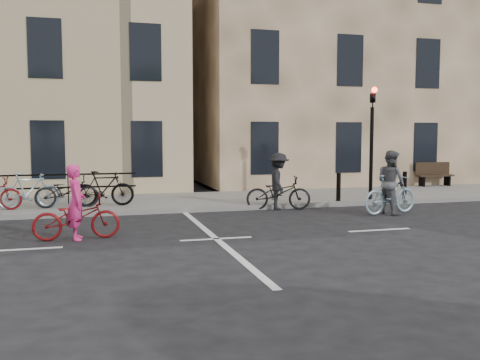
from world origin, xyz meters
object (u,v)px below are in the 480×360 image
object	(u,v)px
cyclist_dark	(278,187)
cyclist_grey	(391,188)
cyclist_pink	(76,214)
bench	(434,173)
traffic_light	(372,129)

from	to	relation	value
cyclist_dark	cyclist_grey	bearing A→B (deg)	-107.20
cyclist_grey	cyclist_dark	bearing A→B (deg)	46.53
cyclist_pink	cyclist_grey	bearing A→B (deg)	-83.12
bench	cyclist_grey	world-z (taller)	cyclist_grey
bench	cyclist_grey	bearing A→B (deg)	-134.18
cyclist_pink	cyclist_dark	size ratio (longest dim) A/B	0.91
cyclist_grey	traffic_light	bearing A→B (deg)	-27.26
traffic_light	cyclist_pink	xyz separation A→B (m)	(-9.14, -3.56, -1.89)
cyclist_grey	cyclist_dark	world-z (taller)	cyclist_grey
traffic_light	cyclist_dark	size ratio (longest dim) A/B	1.90
cyclist_grey	cyclist_pink	bearing A→B (deg)	87.05
traffic_light	bench	size ratio (longest dim) A/B	2.44
traffic_light	cyclist_pink	size ratio (longest dim) A/B	2.09
bench	cyclist_grey	distance (m)	7.69
bench	cyclist_dark	world-z (taller)	cyclist_dark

